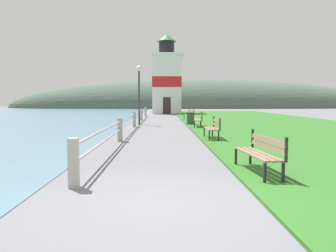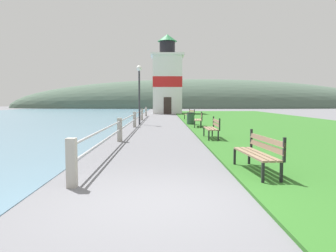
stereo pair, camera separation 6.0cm
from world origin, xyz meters
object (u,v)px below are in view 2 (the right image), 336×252
(trash_bin, at_px, (191,119))
(park_bench_far, at_px, (199,119))
(park_bench_midway, at_px, (213,127))
(park_bench_near, at_px, (259,151))
(lighthouse, at_px, (167,80))
(park_bench_by_lighthouse, at_px, (190,114))
(lamp_post, at_px, (139,84))

(trash_bin, bearing_deg, park_bench_far, -79.78)
(park_bench_midway, distance_m, trash_bin, 8.04)
(park_bench_near, relative_size, park_bench_midway, 1.15)
(park_bench_near, xyz_separation_m, trash_bin, (-0.29, 14.47, -0.12))
(park_bench_far, height_order, lighthouse, lighthouse)
(park_bench_far, distance_m, park_bench_by_lighthouse, 6.91)
(park_bench_midway, height_order, trash_bin, park_bench_midway)
(trash_bin, bearing_deg, lighthouse, 93.94)
(park_bench_far, height_order, park_bench_by_lighthouse, same)
(park_bench_far, distance_m, trash_bin, 2.01)
(park_bench_far, distance_m, lamp_post, 5.03)
(trash_bin, xyz_separation_m, lamp_post, (-3.42, 0.52, 2.31))
(park_bench_by_lighthouse, distance_m, lighthouse, 14.31)
(park_bench_near, height_order, park_bench_by_lighthouse, same)
(park_bench_midway, relative_size, trash_bin, 1.97)
(park_bench_midway, xyz_separation_m, trash_bin, (-0.25, 8.03, -0.11))
(park_bench_near, distance_m, trash_bin, 14.47)
(trash_bin, relative_size, lamp_post, 0.21)
(lamp_post, bearing_deg, lighthouse, 83.31)
(park_bench_near, relative_size, trash_bin, 2.27)
(park_bench_midway, bearing_deg, park_bench_far, -90.80)
(park_bench_near, bearing_deg, park_bench_far, -94.99)
(lighthouse, height_order, trash_bin, lighthouse)
(park_bench_near, xyz_separation_m, park_bench_midway, (-0.05, 6.44, -0.00))
(park_bench_midway, bearing_deg, trash_bin, -88.01)
(park_bench_near, bearing_deg, park_bench_midway, -94.28)
(lighthouse, distance_m, trash_bin, 19.10)
(park_bench_near, distance_m, lamp_post, 15.59)
(lighthouse, bearing_deg, trash_bin, -86.06)
(lighthouse, height_order, lamp_post, lighthouse)
(park_bench_far, xyz_separation_m, lighthouse, (-1.65, 20.67, 3.57))
(park_bench_midway, xyz_separation_m, lamp_post, (-3.67, 8.55, 2.20))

